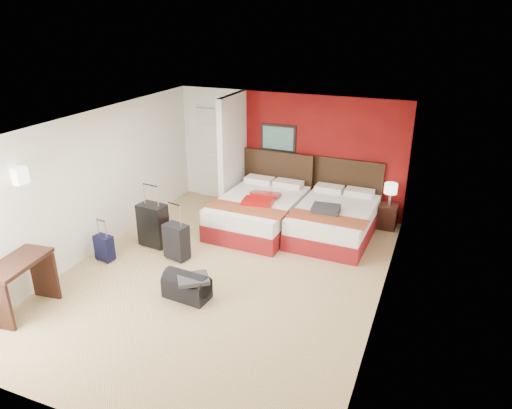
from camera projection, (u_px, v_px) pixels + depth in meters
The scene contains 17 objects.
ground at pixel (223, 275), 7.82m from camera, with size 6.50×6.50×0.00m, color #D7BA84.
room_walls at pixel (188, 168), 9.05m from camera, with size 5.02×6.52×2.50m.
red_accent_panel at pixel (322, 156), 9.86m from camera, with size 3.50×0.04×2.50m, color maroon.
partition_wall at pixel (233, 155), 9.94m from camera, with size 0.12×1.20×2.50m, color silver.
entry_door at pixel (214, 154), 10.79m from camera, with size 0.82×0.06×2.05m, color silver.
bed_left at pixel (259, 213), 9.43m from camera, with size 1.49×2.12×0.64m, color silver.
bed_right at pixel (334, 222), 9.08m from camera, with size 1.41×2.01×0.60m, color silver.
red_suitcase_open at pixel (262, 198), 9.17m from camera, with size 0.56×0.77×0.10m, color #9F0E0D.
jacket_bundle at pixel (326, 209), 8.72m from camera, with size 0.50×0.40×0.12m, color #35353A.
nightstand at pixel (388, 216), 9.45m from camera, with size 0.35×0.35×0.49m, color black.
table_lamp at pixel (390, 194), 9.27m from camera, with size 0.25×0.25×0.45m, color white.
suitcase_black at pixel (154, 226), 8.67m from camera, with size 0.52×0.33×0.78m, color black.
suitcase_charcoal at pixel (177, 243), 8.24m from camera, with size 0.42×0.26×0.62m, color black.
suitcase_navy at pixel (105, 249), 8.21m from camera, with size 0.32×0.19×0.44m, color black.
duffel_bag at pixel (187, 287), 7.16m from camera, with size 0.69×0.37×0.35m, color black.
jacket_draped at pixel (193, 279), 6.98m from camera, with size 0.45×0.38×0.06m, color #36363B.
desk at pixel (21, 287), 6.72m from camera, with size 0.50×1.00×0.83m, color black.
Camera 1 is at (3.06, -6.09, 4.04)m, focal length 33.26 mm.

